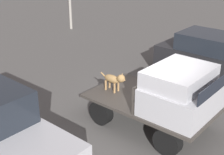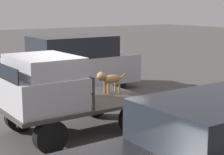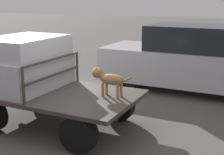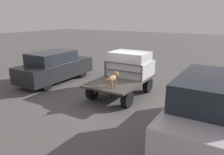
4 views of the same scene
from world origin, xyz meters
The scene contains 7 objects.
ground_plane centered at (0.00, 0.00, 0.00)m, with size 80.00×80.00×0.00m, color #514F4C.
flatbed_truck centered at (0.00, 0.00, 0.55)m, with size 3.42×2.01×0.76m.
truck_cab centered at (0.87, 0.00, 1.29)m, with size 1.52×1.89×1.13m.
truck_headboard centered at (0.07, 0.00, 1.24)m, with size 0.04×1.89×0.72m.
dog centered at (-1.08, -0.22, 1.13)m, with size 0.91×0.23×0.61m.
parked_sedan centered at (0.05, 4.15, 0.83)m, with size 4.40×1.73×1.67m.
parked_pickup_far centered at (-1.92, -3.98, 0.95)m, with size 5.04×2.02×1.94m.
Camera 4 is at (-8.24, -4.47, 3.47)m, focal length 35.00 mm.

